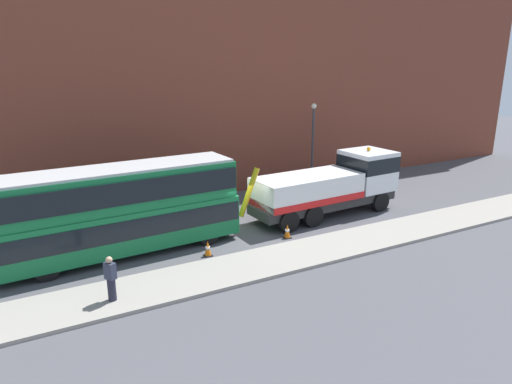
{
  "coord_description": "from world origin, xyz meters",
  "views": [
    {
      "loc": [
        -9.89,
        -19.98,
        8.52
      ],
      "look_at": [
        0.78,
        -0.13,
        2.0
      ],
      "focal_mm": 31.79,
      "sensor_mm": 36.0,
      "label": 1
    }
  ],
  "objects_px": {
    "traffic_cone_midway": "(287,231)",
    "double_decker_bus": "(118,208)",
    "pedestrian_onlooker": "(111,279)",
    "recovery_tow_truck": "(332,185)",
    "traffic_cone_near_bus": "(208,249)",
    "street_lamp": "(313,139)"
  },
  "relations": [
    {
      "from": "pedestrian_onlooker",
      "to": "recovery_tow_truck",
      "type": "bearing_deg",
      "value": -11.8
    },
    {
      "from": "recovery_tow_truck",
      "to": "street_lamp",
      "type": "bearing_deg",
      "value": 63.34
    },
    {
      "from": "street_lamp",
      "to": "pedestrian_onlooker",
      "type": "bearing_deg",
      "value": -148.23
    },
    {
      "from": "traffic_cone_near_bus",
      "to": "double_decker_bus",
      "type": "bearing_deg",
      "value": 148.41
    },
    {
      "from": "pedestrian_onlooker",
      "to": "double_decker_bus",
      "type": "bearing_deg",
      "value": 43.39
    },
    {
      "from": "recovery_tow_truck",
      "to": "traffic_cone_midway",
      "type": "xyz_separation_m",
      "value": [
        -4.2,
        -1.97,
        -1.42
      ]
    },
    {
      "from": "recovery_tow_truck",
      "to": "street_lamp",
      "type": "relative_size",
      "value": 1.75
    },
    {
      "from": "traffic_cone_near_bus",
      "to": "street_lamp",
      "type": "xyz_separation_m",
      "value": [
        10.78,
        7.29,
        3.13
      ]
    },
    {
      "from": "traffic_cone_near_bus",
      "to": "traffic_cone_midway",
      "type": "distance_m",
      "value": 4.33
    },
    {
      "from": "double_decker_bus",
      "to": "traffic_cone_midway",
      "type": "distance_m",
      "value": 8.19
    },
    {
      "from": "pedestrian_onlooker",
      "to": "street_lamp",
      "type": "relative_size",
      "value": 0.29
    },
    {
      "from": "traffic_cone_near_bus",
      "to": "street_lamp",
      "type": "bearing_deg",
      "value": 34.07
    },
    {
      "from": "double_decker_bus",
      "to": "traffic_cone_near_bus",
      "type": "bearing_deg",
      "value": -34.77
    },
    {
      "from": "recovery_tow_truck",
      "to": "pedestrian_onlooker",
      "type": "xyz_separation_m",
      "value": [
        -13.21,
        -4.4,
        -0.77
      ]
    },
    {
      "from": "double_decker_bus",
      "to": "street_lamp",
      "type": "relative_size",
      "value": 1.91
    },
    {
      "from": "recovery_tow_truck",
      "to": "traffic_cone_midway",
      "type": "height_order",
      "value": "recovery_tow_truck"
    },
    {
      "from": "recovery_tow_truck",
      "to": "street_lamp",
      "type": "height_order",
      "value": "street_lamp"
    },
    {
      "from": "recovery_tow_truck",
      "to": "double_decker_bus",
      "type": "relative_size",
      "value": 0.92
    },
    {
      "from": "pedestrian_onlooker",
      "to": "traffic_cone_near_bus",
      "type": "xyz_separation_m",
      "value": [
        4.68,
        2.29,
        -0.64
      ]
    },
    {
      "from": "traffic_cone_midway",
      "to": "street_lamp",
      "type": "relative_size",
      "value": 0.12
    },
    {
      "from": "pedestrian_onlooker",
      "to": "traffic_cone_near_bus",
      "type": "height_order",
      "value": "pedestrian_onlooker"
    },
    {
      "from": "traffic_cone_midway",
      "to": "double_decker_bus",
      "type": "bearing_deg",
      "value": 165.86
    }
  ]
}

